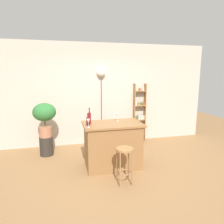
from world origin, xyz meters
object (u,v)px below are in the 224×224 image
bottle_sauce_amber (89,118)px  spice_shelf (139,112)px  wine_glass_left (88,121)px  wine_glass_center (118,116)px  potted_plant (45,115)px  pendant_globe_light (101,73)px  plant_stool (46,146)px  bar_stool (125,158)px  bottle_spirits_clear (88,121)px

bottle_sauce_amber → spice_shelf: bearing=41.4°
wine_glass_left → wine_glass_center: bearing=28.7°
potted_plant → pendant_globe_light: bearing=20.9°
wine_glass_center → plant_stool: bearing=152.9°
bar_stool → bottle_spirits_clear: (-0.56, 0.67, 0.55)m
spice_shelf → pendant_globe_light: (-1.12, 0.04, 1.13)m
bottle_sauce_amber → potted_plant: bearing=135.5°
bottle_sauce_amber → pendant_globe_light: size_ratio=0.16×
plant_stool → bottle_sauce_amber: 1.58m
wine_glass_left → pendant_globe_light: size_ratio=0.08×
bar_stool → bottle_sauce_amber: size_ratio=1.97×
bar_stool → potted_plant: (-1.46, 1.72, 0.50)m
bar_stool → wine_glass_center: 1.09m
bottle_sauce_amber → pendant_globe_light: (0.54, 1.50, 0.91)m
bar_stool → bottle_sauce_amber: bearing=123.1°
bar_stool → potted_plant: potted_plant is taller
bar_stool → wine_glass_center: (0.12, 0.91, 0.58)m
plant_stool → wine_glass_left: 1.70m
potted_plant → wine_glass_center: size_ratio=5.02×
potted_plant → wine_glass_left: potted_plant is taller
plant_stool → bottle_sauce_amber: bottle_sauce_amber is taller
spice_shelf → potted_plant: size_ratio=2.06×
potted_plant → bottle_sauce_amber: (0.95, -0.93, 0.09)m
spice_shelf → wine_glass_left: 2.43m
spice_shelf → wine_glass_center: spice_shelf is taller
pendant_globe_light → wine_glass_left: bearing=-108.7°
spice_shelf → bottle_sauce_amber: 2.23m
bar_stool → plant_stool: size_ratio=1.44×
bar_stool → spice_shelf: 2.55m
plant_stool → potted_plant: size_ratio=0.57×
spice_shelf → bottle_sauce_amber: (-1.66, -1.46, 0.22)m
plant_stool → bottle_spirits_clear: (0.90, -1.05, 0.81)m
spice_shelf → bottle_spirits_clear: (-1.71, -1.58, 0.19)m
spice_shelf → bottle_spirits_clear: 2.33m
spice_shelf → wine_glass_center: 1.70m
spice_shelf → wine_glass_left: bearing=-135.0°
potted_plant → bottle_sauce_amber: 1.34m
bar_stool → pendant_globe_light: 2.74m
bottle_sauce_amber → pendant_globe_light: bearing=70.4°
bottle_sauce_amber → wine_glass_left: (-0.06, -0.25, -0.01)m
potted_plant → wine_glass_center: bearing=-27.1°
spice_shelf → wine_glass_left: spice_shelf is taller
bottle_sauce_amber → pendant_globe_light: 1.84m
bar_stool → potted_plant: size_ratio=0.82×
plant_stool → bottle_sauce_amber: size_ratio=1.37×
potted_plant → bottle_spirits_clear: 1.39m
wine_glass_center → bottle_spirits_clear: bearing=-160.3°
plant_stool → pendant_globe_light: (1.49, 0.57, 1.76)m
bottle_spirits_clear → bottle_sauce_amber: 0.13m
bar_stool → wine_glass_left: bearing=136.7°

